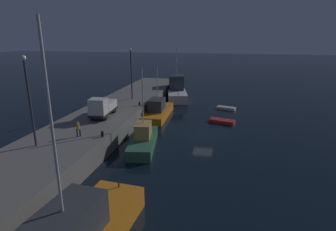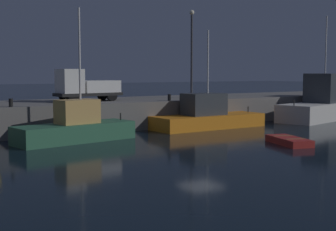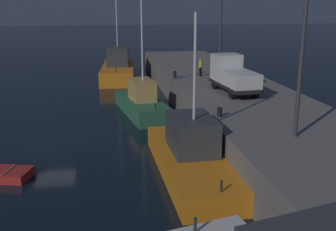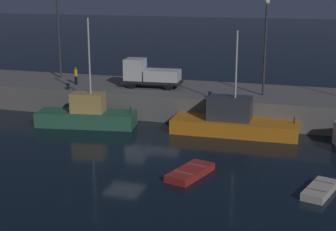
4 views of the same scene
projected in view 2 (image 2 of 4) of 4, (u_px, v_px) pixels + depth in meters
The scene contains 10 objects.
ground_plane at pixel (201, 147), 29.25m from camera, with size 320.00×320.00×0.00m, color black.
pier_quay at pixel (110, 113), 40.23m from camera, with size 59.69×8.19×2.24m.
fishing_trawler_red at pixel (207, 117), 38.91m from camera, with size 9.87×3.58×8.01m.
fishing_boat_blue at pixel (321, 104), 45.42m from camera, with size 10.95×5.94×9.97m.
fishing_boat_orange at pixel (76, 128), 31.35m from camera, with size 8.41×3.86×8.82m.
rowboat_white_mid at pixel (289, 141), 30.14m from camera, with size 2.43×3.84×0.48m.
lamp_post_east at pixel (192, 47), 43.12m from camera, with size 0.44×0.44×7.99m.
utility_truck at pixel (85, 86), 38.16m from camera, with size 5.51×2.34×2.61m.
bollard_west at pixel (11, 103), 32.15m from camera, with size 0.28×0.28×0.57m, color black.
bollard_central at pixel (169, 97), 39.24m from camera, with size 0.28×0.28×0.54m, color black.
Camera 2 is at (-17.13, -23.42, 4.61)m, focal length 50.49 mm.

